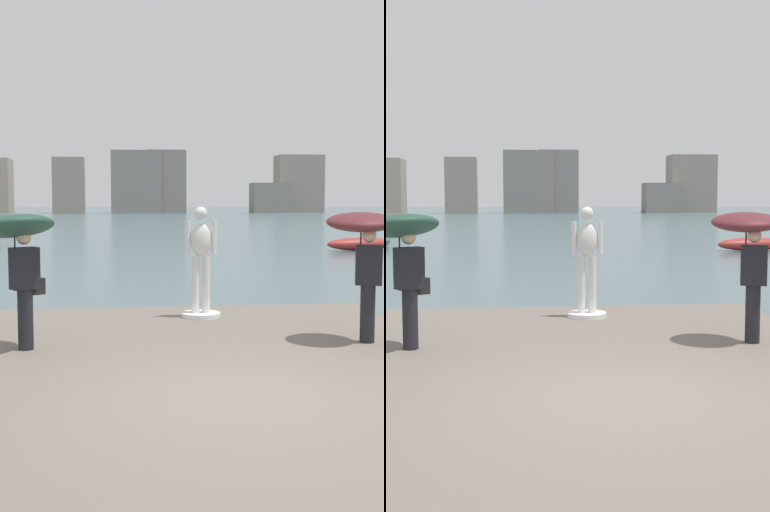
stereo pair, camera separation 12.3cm
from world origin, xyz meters
The scene contains 7 objects.
ground_plane centered at (0.00, 40.00, 0.00)m, with size 400.00×400.00×0.00m, color #4C666B.
pier centered at (0.00, 1.52, 0.20)m, with size 7.24×9.04×0.40m, color #70665B.
statue_white_figure centered at (0.19, 4.82, 1.31)m, with size 0.73×0.73×2.03m.
onlooker_left centered at (-2.77, 2.49, 1.99)m, with size 1.57×1.58×2.04m.
onlooker_right centered at (2.33, 2.43, 1.99)m, with size 1.32×1.34×2.02m.
boat_mid centered at (11.16, 24.80, 0.33)m, with size 3.85×1.58×0.66m.
distant_skyline centered at (3.07, 124.68, 5.52)m, with size 80.84×12.33×12.37m.
Camera 2 is at (-1.29, -6.96, 2.55)m, focal length 45.57 mm.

